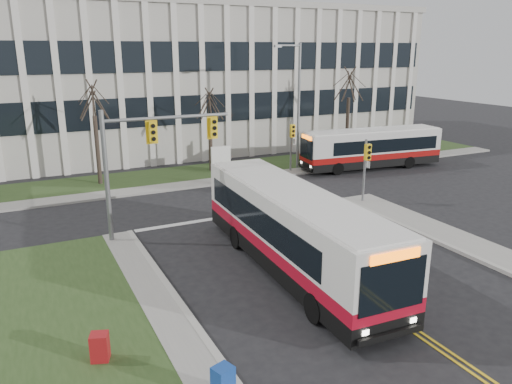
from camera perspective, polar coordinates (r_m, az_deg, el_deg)
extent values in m
plane|color=black|center=(20.86, 8.20, -9.01)|extent=(120.00, 120.00, 0.00)
cube|color=#9E9B93|center=(35.62, 1.13, 1.91)|extent=(44.00, 1.60, 0.14)
cube|color=#2C431C|center=(38.06, -0.81, 2.82)|extent=(44.00, 5.00, 0.12)
cube|color=#B3AFA5|center=(48.24, -7.13, 12.64)|extent=(40.00, 16.00, 12.00)
cylinder|color=slate|center=(23.64, -16.70, 1.47)|extent=(0.22, 0.22, 6.20)
cylinder|color=slate|center=(23.81, -10.03, 8.38)|extent=(6.00, 0.16, 0.16)
cube|color=yellow|center=(23.54, -11.73, 6.73)|extent=(0.34, 0.24, 0.92)
cube|color=yellow|center=(24.45, -4.88, 7.35)|extent=(0.34, 0.24, 0.92)
cylinder|color=slate|center=(29.66, 12.27, 2.28)|extent=(0.14, 0.14, 3.80)
cube|color=yellow|center=(29.25, 12.65, 4.47)|extent=(0.34, 0.24, 0.92)
cylinder|color=slate|center=(36.52, 4.01, 5.17)|extent=(0.14, 0.14, 3.80)
cube|color=yellow|center=(36.14, 4.20, 6.98)|extent=(0.34, 0.24, 0.92)
cylinder|color=slate|center=(37.21, 4.89, 9.56)|extent=(0.20, 0.20, 9.20)
cylinder|color=slate|center=(36.52, 3.80, 16.38)|extent=(1.80, 0.14, 0.14)
cube|color=slate|center=(36.08, 2.51, 16.32)|extent=(0.50, 0.25, 0.18)
cylinder|color=slate|center=(36.32, -4.90, 2.83)|extent=(0.08, 0.08, 1.00)
cylinder|color=slate|center=(36.76, -3.16, 3.02)|extent=(0.08, 0.08, 1.00)
cube|color=white|center=(36.38, -4.04, 4.00)|extent=(1.50, 0.12, 1.60)
cylinder|color=#42352B|center=(34.43, -17.64, 4.48)|extent=(0.28, 0.28, 4.62)
cylinder|color=#42352B|center=(36.68, -5.21, 5.42)|extent=(0.28, 0.28, 4.09)
cylinder|color=#42352B|center=(42.19, 10.37, 7.21)|extent=(0.28, 0.28, 4.95)
cube|color=navy|center=(13.81, -3.78, -20.96)|extent=(0.62, 0.59, 0.95)
cube|color=maroon|center=(15.70, -17.41, -16.72)|extent=(0.62, 0.59, 0.95)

